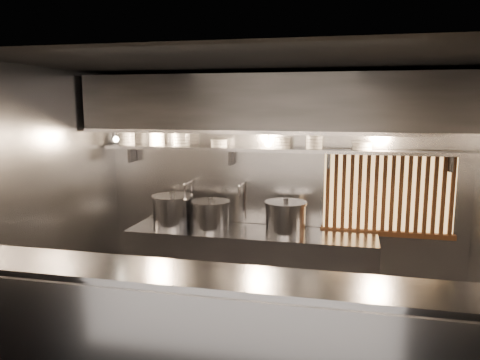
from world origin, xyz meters
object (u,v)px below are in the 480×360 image
at_px(stock_pot_right, 286,217).
at_px(stock_pot_left, 211,215).
at_px(pendant_bulb, 268,144).
at_px(heat_lamp, 114,134).
at_px(stock_pot_mid, 173,210).

bearing_deg(stock_pot_right, stock_pot_left, -178.65).
bearing_deg(pendant_bulb, stock_pot_right, -16.73).
distance_m(pendant_bulb, stock_pot_right, 0.90).
height_order(heat_lamp, stock_pot_mid, heat_lamp).
distance_m(heat_lamp, stock_pot_right, 2.26).
relative_size(heat_lamp, stock_pot_left, 0.60).
relative_size(heat_lamp, stock_pot_mid, 0.52).
xyz_separation_m(heat_lamp, stock_pot_right, (2.02, 0.28, -0.97)).
bearing_deg(stock_pot_right, pendant_bulb, 163.27).
relative_size(pendant_bulb, stock_pot_left, 0.32).
xyz_separation_m(pendant_bulb, stock_pot_mid, (-1.20, -0.04, -0.86)).
bearing_deg(heat_lamp, stock_pot_left, 13.21).
relative_size(stock_pot_left, stock_pot_right, 0.91).
xyz_separation_m(pendant_bulb, stock_pot_right, (0.23, -0.07, -0.87)).
xyz_separation_m(heat_lamp, stock_pot_mid, (0.59, 0.31, -0.97)).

